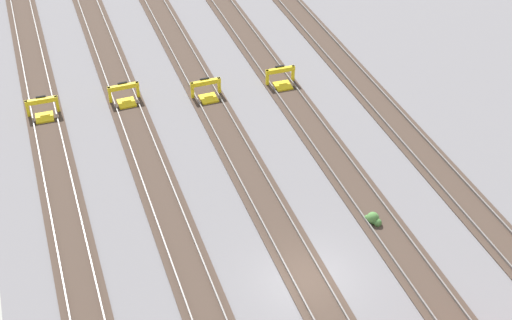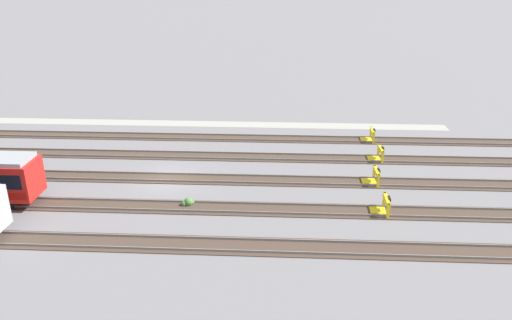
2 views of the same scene
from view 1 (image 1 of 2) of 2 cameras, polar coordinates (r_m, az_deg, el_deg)
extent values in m
plane|color=slate|center=(34.03, 4.13, -9.49)|extent=(400.00, 400.00, 0.00)
cube|color=#47382D|center=(32.89, -4.20, -11.62)|extent=(90.00, 2.23, 0.06)
cube|color=slate|center=(32.92, -2.98, -11.20)|extent=(90.00, 0.07, 0.15)
cube|color=slate|center=(32.71, -5.44, -11.80)|extent=(90.00, 0.07, 0.15)
cube|color=#47382D|center=(34.01, 4.14, -9.46)|extent=(90.00, 2.24, 0.06)
cube|color=slate|center=(34.15, 5.27, -9.03)|extent=(90.00, 0.07, 0.15)
cube|color=slate|center=(33.73, 3.01, -9.65)|extent=(90.00, 0.07, 0.15)
cube|color=#47382D|center=(35.82, 11.69, -7.30)|extent=(90.00, 2.23, 0.06)
cube|color=slate|center=(36.06, 12.71, -6.89)|extent=(90.00, 0.07, 0.15)
cube|color=slate|center=(35.46, 10.69, -7.48)|extent=(90.00, 0.07, 0.15)
cube|color=#47382D|center=(38.23, 18.34, -5.28)|extent=(90.00, 2.23, 0.06)
cube|color=slate|center=(38.54, 19.23, -4.89)|extent=(90.00, 0.07, 0.15)
cube|color=slate|center=(37.79, 17.48, -5.44)|extent=(90.00, 0.07, 0.15)
cube|color=yellow|center=(46.10, -15.61, 4.33)|extent=(0.19, 0.19, 1.15)
cube|color=yellow|center=(46.15, -17.81, 3.90)|extent=(0.19, 0.19, 1.15)
cube|color=yellow|center=(45.89, -16.80, 4.56)|extent=(0.30, 2.01, 0.30)
cube|color=yellow|center=(45.91, -16.55, 3.25)|extent=(1.13, 1.11, 0.18)
cube|color=black|center=(46.04, -16.82, 4.67)|extent=(0.14, 0.60, 0.44)
cube|color=yellow|center=(46.43, -9.44, 5.56)|extent=(0.18, 0.18, 1.15)
cube|color=yellow|center=(46.21, -11.61, 5.10)|extent=(0.18, 0.18, 1.15)
cube|color=yellow|center=(46.09, -10.58, 5.77)|extent=(0.28, 2.00, 0.30)
cube|color=yellow|center=(46.11, -10.31, 4.48)|extent=(1.12, 1.10, 0.18)
cube|color=black|center=(46.24, -10.63, 5.88)|extent=(0.13, 0.60, 0.44)
cube|color=yellow|center=(46.30, -2.97, 5.96)|extent=(0.18, 0.18, 1.15)
cube|color=yellow|center=(45.90, -5.12, 5.54)|extent=(0.18, 0.18, 1.15)
cube|color=yellow|center=(45.87, -4.06, 6.20)|extent=(0.26, 2.00, 0.30)
cube|color=yellow|center=(45.90, -3.81, 4.90)|extent=(1.11, 1.09, 0.18)
cube|color=black|center=(46.02, -4.13, 6.31)|extent=(0.13, 0.60, 0.44)
cube|color=yellow|center=(47.60, 2.98, 6.92)|extent=(0.19, 0.19, 1.15)
cube|color=yellow|center=(47.07, 0.91, 6.59)|extent=(0.19, 0.19, 1.15)
cube|color=yellow|center=(47.11, 1.96, 7.20)|extent=(0.30, 2.01, 0.30)
cube|color=yellow|center=(47.14, 2.16, 5.92)|extent=(1.13, 1.11, 0.18)
cube|color=black|center=(47.26, 1.89, 7.31)|extent=(0.14, 0.60, 0.44)
sphere|color=#4C7F3D|center=(37.04, 9.33, -4.60)|extent=(0.64, 0.64, 0.64)
sphere|color=#4C7F3D|center=(36.96, 9.69, -4.96)|extent=(0.44, 0.44, 0.44)
sphere|color=#4C7F3D|center=(37.20, 8.91, -4.61)|extent=(0.36, 0.36, 0.36)
camera|label=2|loc=(56.45, 40.78, 21.42)|focal=35.00mm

